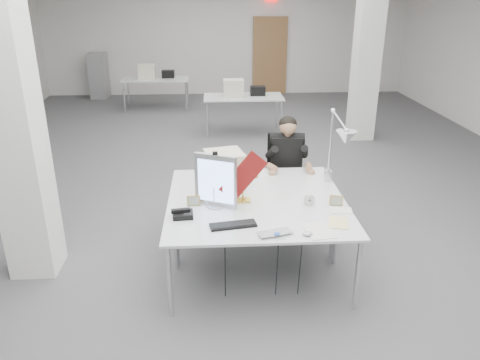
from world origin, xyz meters
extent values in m
cube|color=#49494B|center=(0.00, 0.00, -0.01)|extent=(10.00, 14.00, 0.02)
cube|color=silver|center=(0.00, 7.01, 1.60)|extent=(10.00, 0.02, 3.20)
cube|color=white|center=(-2.30, -2.00, 1.60)|extent=(0.45, 0.45, 3.20)
cube|color=white|center=(2.50, 2.50, 1.60)|extent=(0.45, 0.45, 3.20)
cube|color=brown|center=(1.20, 6.94, 1.05)|extent=(0.95, 0.08, 2.10)
cube|color=silver|center=(0.00, -2.50, 0.74)|extent=(1.80, 0.90, 0.02)
cube|color=silver|center=(0.00, -1.60, 0.74)|extent=(1.80, 0.90, 0.02)
cube|color=silver|center=(0.20, 3.00, 0.74)|extent=(1.60, 0.80, 0.02)
cube|color=silver|center=(-1.80, 5.20, 0.74)|extent=(1.60, 0.80, 0.02)
cube|color=gray|center=(-3.50, 6.65, 0.60)|extent=(0.45, 0.55, 1.20)
cube|color=#A2A2A6|center=(-0.41, -2.18, 1.02)|extent=(0.41, 0.22, 0.54)
cube|color=maroon|center=(-0.15, -2.21, 1.08)|extent=(0.48, 0.05, 0.52)
cube|color=black|center=(-0.26, -2.62, 0.77)|extent=(0.44, 0.21, 0.02)
imported|color=#A7A7AB|center=(0.11, -2.84, 0.77)|extent=(0.35, 0.27, 0.02)
ellipsoid|color=#A7A6AB|center=(0.37, -2.84, 0.77)|extent=(0.10, 0.08, 0.04)
cube|color=black|center=(-0.73, -2.41, 0.78)|extent=(0.20, 0.18, 0.05)
cube|color=tan|center=(-0.64, -2.16, 0.81)|extent=(0.13, 0.04, 0.10)
cube|color=tan|center=(0.78, -2.24, 0.81)|extent=(0.14, 0.06, 0.10)
cylinder|color=silver|center=(0.51, -2.21, 0.81)|extent=(0.12, 0.06, 0.11)
cube|color=silver|center=(0.49, -2.76, 0.76)|extent=(0.27, 0.35, 0.01)
cube|color=#EFDB8E|center=(0.71, -2.62, 0.76)|extent=(0.23, 0.28, 0.01)
cube|color=silver|center=(0.80, -2.36, 0.76)|extent=(0.23, 0.18, 0.01)
cube|color=beige|center=(-0.31, -1.62, 0.94)|extent=(0.47, 0.45, 0.37)
camera|label=1|loc=(-0.43, -6.39, 2.73)|focal=35.00mm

